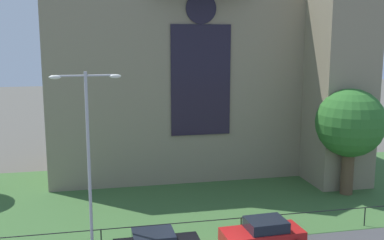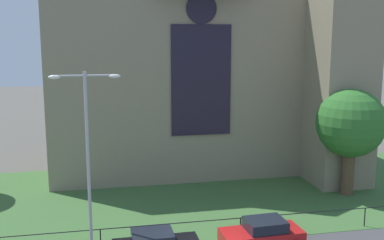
{
  "view_description": "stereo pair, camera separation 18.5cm",
  "coord_description": "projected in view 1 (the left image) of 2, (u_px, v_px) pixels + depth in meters",
  "views": [
    {
      "loc": [
        -4.85,
        -19.94,
        10.65
      ],
      "look_at": [
        1.05,
        8.0,
        5.61
      ],
      "focal_mm": 42.83,
      "sensor_mm": 36.0,
      "label": 1
    },
    {
      "loc": [
        -4.67,
        -19.98,
        10.65
      ],
      "look_at": [
        1.05,
        8.0,
        5.61
      ],
      "focal_mm": 42.83,
      "sensor_mm": 36.0,
      "label": 2
    }
  ],
  "objects": [
    {
      "name": "grass_verge",
      "position": [
        176.0,
        205.0,
        29.76
      ],
      "size": [
        120.0,
        20.0,
        0.01
      ],
      "primitive_type": "cube",
      "color": "#3D6633",
      "rests_on": "ground"
    },
    {
      "name": "ground",
      "position": [
        171.0,
        195.0,
        31.69
      ],
      "size": [
        160.0,
        160.0,
        0.0
      ],
      "primitive_type": "plane",
      "color": "#56544C"
    },
    {
      "name": "church_building",
      "position": [
        195.0,
        44.0,
        38.09
      ],
      "size": [
        23.2,
        16.2,
        26.0
      ],
      "color": "gray",
      "rests_on": "ground"
    },
    {
      "name": "iron_railing",
      "position": [
        241.0,
        220.0,
        24.83
      ],
      "size": [
        29.97,
        0.07,
        1.13
      ],
      "color": "black",
      "rests_on": "ground"
    },
    {
      "name": "tree_right_near",
      "position": [
        350.0,
        124.0,
        31.16
      ],
      "size": [
        4.69,
        4.69,
        7.39
      ],
      "color": "brown",
      "rests_on": "ground"
    },
    {
      "name": "parked_car_red",
      "position": [
        263.0,
        234.0,
        23.64
      ],
      "size": [
        4.28,
        2.2,
        1.51
      ],
      "rotation": [
        0.0,
        0.0,
        3.19
      ],
      "color": "#B21919",
      "rests_on": "ground"
    },
    {
      "name": "streetlamp_near",
      "position": [
        88.0,
        142.0,
        22.29
      ],
      "size": [
        3.37,
        0.26,
        9.15
      ],
      "color": "#B2B2B7",
      "rests_on": "ground"
    }
  ]
}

